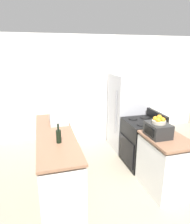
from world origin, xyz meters
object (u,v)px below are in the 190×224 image
Objects in this scene: pantry_cabinet at (86,101)px; refrigerator at (128,112)px; stove at (142,142)px; toaster_oven at (158,130)px; microwave at (58,115)px; wine_bottle at (59,136)px; fruit_bowl at (159,120)px.

refrigerator is at bearing -43.01° from pantry_cabinet.
stove is (0.76, -1.53, -0.55)m from pantry_cabinet.
pantry_cabinet is at bearing 116.38° from stove.
toaster_oven is at bearing -101.21° from stove.
microwave is 1.74× the size of wine_bottle.
pantry_cabinet is 1.79m from stove.
toaster_oven is at bearing 75.68° from fruit_bowl.
pantry_cabinet is 1.40m from microwave.
microwave is at bearing 142.76° from toaster_oven.
stove is 0.62× the size of refrigerator.
stove is at bearing 78.76° from fruit_bowl.
stove is 3.70× the size of wine_bottle.
pantry_cabinet is 1.18× the size of refrigerator.
stove is at bearing -63.62° from pantry_cabinet.
refrigerator is 4.50× the size of toaster_oven.
wine_bottle is 0.76× the size of toaster_oven.
fruit_bowl is (-0.00, -0.01, 0.16)m from toaster_oven.
refrigerator is 1.51m from toaster_oven.
fruit_bowl is at bearing -7.47° from wine_bottle.
fruit_bowl is (1.51, -0.20, 0.16)m from wine_bottle.
wine_bottle is 1.53m from toaster_oven.
microwave is at bearing 84.60° from wine_bottle.
refrigerator is 1.54m from fruit_bowl.
wine_bottle reaches higher than microwave.
toaster_oven is (-0.17, -1.49, 0.16)m from refrigerator.
microwave is 0.90m from wine_bottle.
toaster_oven is (1.43, -1.09, -0.02)m from microwave.
pantry_cabinet reaches higher than microwave.
pantry_cabinet reaches higher than fruit_bowl.
wine_bottle is at bearing -142.43° from refrigerator.
microwave is at bearing 142.57° from fruit_bowl.
pantry_cabinet is at bearing 54.63° from microwave.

